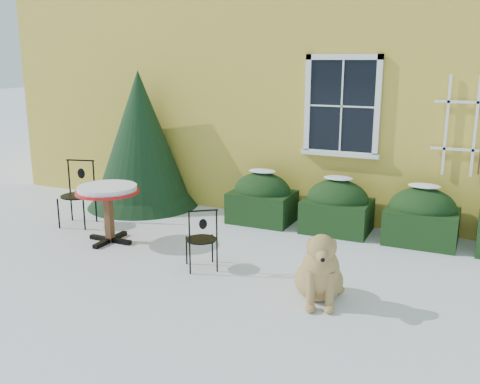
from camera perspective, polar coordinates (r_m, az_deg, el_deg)
The scene contains 8 objects.
ground at distance 6.91m, azimuth -3.52°, elevation -9.09°, with size 80.00×80.00×0.00m, color white.
house at distance 12.96m, azimuth 11.65°, elevation 15.93°, with size 12.40×8.40×6.40m.
hedge_row at distance 8.57m, azimuth 14.52°, elevation -2.08°, with size 4.95×0.80×0.91m.
evergreen_shrub at distance 10.16m, azimuth -10.49°, elevation 4.15°, with size 2.08×2.08×2.52m.
bistro_table at distance 8.22m, azimuth -13.94°, elevation -0.34°, with size 0.95×0.95×0.88m.
patio_chair_near at distance 7.04m, azimuth -4.11°, elevation -4.95°, with size 0.53×0.53×0.85m.
patio_chair_far at distance 9.30m, azimuth -16.93°, elevation -0.13°, with size 0.59×0.58×1.08m.
dog at distance 6.18m, azimuth 8.52°, elevation -8.49°, with size 0.74×1.00×0.90m.
Camera 1 is at (3.04, -5.59, 2.70)m, focal length 40.00 mm.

